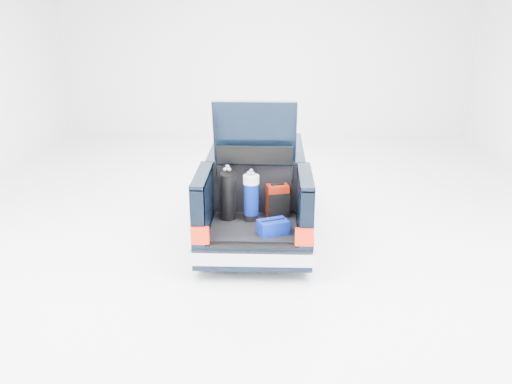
{
  "coord_description": "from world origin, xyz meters",
  "views": [
    {
      "loc": [
        0.3,
        -9.17,
        3.86
      ],
      "look_at": [
        0.0,
        -0.5,
        0.8
      ],
      "focal_mm": 38.0,
      "sensor_mm": 36.0,
      "label": 1
    }
  ],
  "objects_px": {
    "black_golf_bag": "(228,196)",
    "blue_golf_bag": "(251,197)",
    "blue_duffel": "(273,227)",
    "car": "(257,188)",
    "red_suitcase": "(277,201)"
  },
  "relations": [
    {
      "from": "red_suitcase",
      "to": "black_golf_bag",
      "type": "relative_size",
      "value": 0.63
    },
    {
      "from": "black_golf_bag",
      "to": "blue_duffel",
      "type": "relative_size",
      "value": 1.75
    },
    {
      "from": "blue_golf_bag",
      "to": "blue_duffel",
      "type": "distance_m",
      "value": 0.69
    },
    {
      "from": "black_golf_bag",
      "to": "blue_golf_bag",
      "type": "height_order",
      "value": "black_golf_bag"
    },
    {
      "from": "red_suitcase",
      "to": "black_golf_bag",
      "type": "distance_m",
      "value": 0.8
    },
    {
      "from": "car",
      "to": "blue_golf_bag",
      "type": "xyz_separation_m",
      "value": [
        -0.05,
        -1.35,
        0.3
      ]
    },
    {
      "from": "black_golf_bag",
      "to": "red_suitcase",
      "type": "bearing_deg",
      "value": -1.91
    },
    {
      "from": "red_suitcase",
      "to": "blue_duffel",
      "type": "height_order",
      "value": "red_suitcase"
    },
    {
      "from": "red_suitcase",
      "to": "blue_golf_bag",
      "type": "xyz_separation_m",
      "value": [
        -0.41,
        -0.15,
        0.11
      ]
    },
    {
      "from": "black_golf_bag",
      "to": "blue_duffel",
      "type": "xyz_separation_m",
      "value": [
        0.71,
        -0.51,
        -0.3
      ]
    },
    {
      "from": "blue_golf_bag",
      "to": "blue_duffel",
      "type": "height_order",
      "value": "blue_golf_bag"
    },
    {
      "from": "blue_duffel",
      "to": "black_golf_bag",
      "type": "bearing_deg",
      "value": 120.46
    },
    {
      "from": "red_suitcase",
      "to": "blue_golf_bag",
      "type": "relative_size",
      "value": 0.67
    },
    {
      "from": "black_golf_bag",
      "to": "blue_golf_bag",
      "type": "relative_size",
      "value": 1.07
    },
    {
      "from": "black_golf_bag",
      "to": "blue_golf_bag",
      "type": "xyz_separation_m",
      "value": [
        0.36,
        0.02,
        -0.02
      ]
    }
  ]
}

